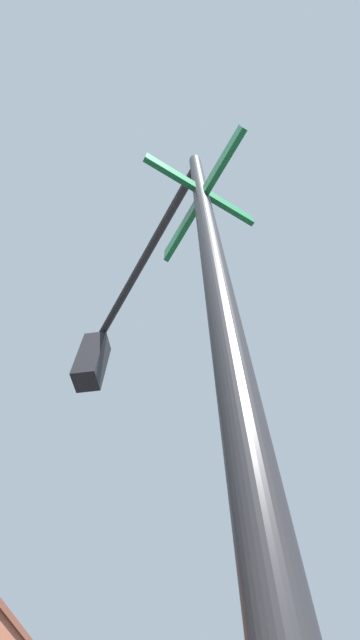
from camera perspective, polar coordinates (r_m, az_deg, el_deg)
traffic_signal_near at (r=3.37m, az=-6.56°, el=0.64°), size 2.56×2.08×5.90m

